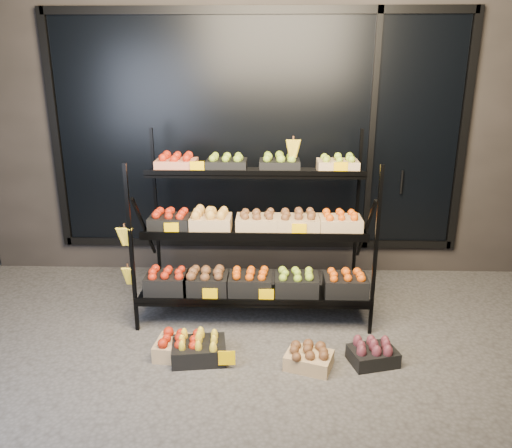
{
  "coord_description": "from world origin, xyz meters",
  "views": [
    {
      "loc": [
        0.14,
        -3.72,
        2.25
      ],
      "look_at": [
        0.02,
        0.55,
        0.88
      ],
      "focal_mm": 35.0,
      "sensor_mm": 36.0,
      "label": 1
    }
  ],
  "objects_px": {
    "display_rack": "(253,232)",
    "floor_crate_left": "(180,346)",
    "floor_crate_midleft": "(199,348)",
    "floor_crate_midright": "(309,357)"
  },
  "relations": [
    {
      "from": "floor_crate_midleft",
      "to": "floor_crate_midright",
      "type": "relative_size",
      "value": 1.11
    },
    {
      "from": "display_rack",
      "to": "floor_crate_left",
      "type": "bearing_deg",
      "value": -123.95
    },
    {
      "from": "floor_crate_left",
      "to": "floor_crate_midleft",
      "type": "distance_m",
      "value": 0.16
    },
    {
      "from": "floor_crate_midleft",
      "to": "floor_crate_midright",
      "type": "distance_m",
      "value": 0.87
    },
    {
      "from": "display_rack",
      "to": "floor_crate_midleft",
      "type": "height_order",
      "value": "display_rack"
    },
    {
      "from": "floor_crate_midleft",
      "to": "floor_crate_midright",
      "type": "bearing_deg",
      "value": -13.3
    },
    {
      "from": "floor_crate_left",
      "to": "floor_crate_midleft",
      "type": "relative_size",
      "value": 0.91
    },
    {
      "from": "display_rack",
      "to": "floor_crate_midleft",
      "type": "xyz_separation_m",
      "value": [
        -0.4,
        -0.86,
        -0.69
      ]
    },
    {
      "from": "display_rack",
      "to": "floor_crate_left",
      "type": "height_order",
      "value": "display_rack"
    },
    {
      "from": "display_rack",
      "to": "floor_crate_midright",
      "type": "relative_size",
      "value": 5.31
    }
  ]
}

